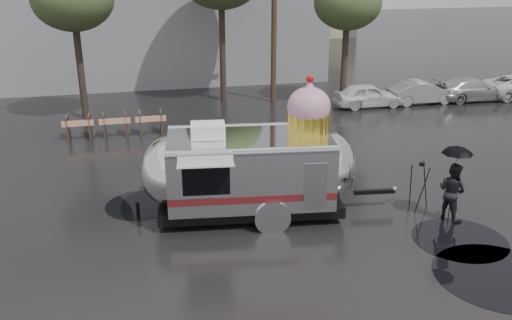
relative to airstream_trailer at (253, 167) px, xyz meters
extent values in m
plane|color=black|center=(1.39, -1.33, -1.50)|extent=(120.00, 120.00, 0.00)
cylinder|color=black|center=(5.11, -4.67, -1.50)|extent=(3.10, 3.10, 0.01)
cylinder|color=black|center=(-3.31, 1.34, -1.50)|extent=(2.19, 2.19, 0.01)
cylinder|color=black|center=(5.22, -2.84, -1.50)|extent=(2.57, 2.57, 0.01)
cylinder|color=#473323|center=(3.89, 12.67, 3.00)|extent=(0.28, 0.28, 9.00)
cylinder|color=#382D26|center=(-5.61, 11.67, 1.42)|extent=(0.32, 0.32, 5.85)
cylinder|color=#382D26|center=(1.39, 13.67, 1.87)|extent=(0.32, 0.32, 6.75)
cylinder|color=#382D26|center=(7.39, 11.67, 1.20)|extent=(0.32, 0.32, 5.40)
ellipsoid|color=#324122|center=(7.39, 11.67, 3.60)|extent=(3.36, 3.36, 2.64)
cube|color=#473323|center=(-6.11, 8.67, -1.00)|extent=(0.08, 0.80, 1.00)
cube|color=#473323|center=(-5.21, 8.67, -1.00)|extent=(0.08, 0.80, 1.00)
cube|color=#E5590C|center=(-5.66, 8.29, -0.75)|extent=(1.30, 0.04, 0.25)
cube|color=#473323|center=(-4.61, 8.67, -1.00)|extent=(0.08, 0.80, 1.00)
cube|color=#473323|center=(-3.71, 8.67, -1.00)|extent=(0.08, 0.80, 1.00)
cube|color=#E5590C|center=(-4.16, 8.29, -0.75)|extent=(1.30, 0.04, 0.25)
cube|color=#473323|center=(-3.11, 8.67, -1.00)|extent=(0.08, 0.80, 1.00)
cube|color=#473323|center=(-2.21, 8.67, -1.00)|extent=(0.08, 0.80, 1.00)
cube|color=#E5590C|center=(-2.66, 8.29, -0.75)|extent=(1.30, 0.04, 0.25)
imported|color=silver|center=(8.39, 10.67, -0.80)|extent=(4.00, 1.80, 1.40)
imported|color=#B2B2B7|center=(11.39, 10.67, -0.80)|extent=(4.00, 1.80, 1.40)
imported|color=#B2B2B7|center=(14.39, 10.67, -0.78)|extent=(4.20, 1.80, 1.44)
cube|color=silver|center=(-0.10, 0.02, 0.00)|extent=(4.97, 2.99, 1.93)
ellipsoid|color=silver|center=(2.24, -0.25, 0.00)|extent=(1.88, 2.63, 1.93)
ellipsoid|color=silver|center=(-2.44, 0.29, 0.00)|extent=(1.88, 2.63, 1.93)
cube|color=black|center=(-0.10, 0.02, -1.13)|extent=(5.57, 2.75, 0.32)
cylinder|color=black|center=(0.31, -1.14, -1.13)|extent=(0.77, 0.32, 0.75)
cylinder|color=black|center=(0.56, 1.05, -1.13)|extent=(0.77, 0.32, 0.75)
cylinder|color=silver|center=(0.29, -1.29, -1.07)|extent=(1.03, 0.23, 1.03)
cube|color=black|center=(3.73, -0.43, -0.97)|extent=(1.29, 0.28, 0.13)
sphere|color=silver|center=(4.37, -0.50, -0.91)|extent=(0.19, 0.19, 0.17)
cylinder|color=black|center=(-3.40, 0.40, -1.24)|extent=(0.12, 0.12, 0.54)
cube|color=#531518|center=(-0.24, -1.20, -0.49)|extent=(4.69, 0.57, 0.21)
cube|color=#531518|center=(0.04, 1.24, -0.49)|extent=(4.69, 0.57, 0.21)
cube|color=black|center=(-1.52, -1.07, 0.16)|extent=(1.28, 0.18, 0.86)
cube|color=beige|center=(-1.55, -1.32, 0.69)|extent=(1.55, 0.70, 0.15)
cube|color=silver|center=(1.46, -1.41, -0.16)|extent=(0.64, 0.10, 1.39)
cube|color=white|center=(-1.27, 0.15, 1.17)|extent=(1.04, 0.80, 0.41)
cylinder|color=yellow|center=(1.60, -0.18, 1.28)|extent=(1.24, 1.24, 0.64)
ellipsoid|color=#D596B2|center=(1.60, -0.18, 1.80)|extent=(1.38, 1.38, 1.11)
cone|color=#D596B2|center=(1.60, -0.18, 2.35)|extent=(0.59, 0.59, 0.43)
sphere|color=red|center=(1.60, -0.18, 2.59)|extent=(0.24, 0.24, 0.21)
imported|color=gold|center=(-1.71, 0.35, -0.68)|extent=(0.60, 0.41, 1.65)
imported|color=pink|center=(-1.71, 0.35, 0.47)|extent=(1.23, 1.23, 0.84)
cylinder|color=black|center=(-1.71, 0.35, -0.68)|extent=(0.02, 0.02, 1.65)
imported|color=black|center=(5.62, -1.59, -0.63)|extent=(0.78, 0.96, 1.75)
imported|color=black|center=(5.62, -1.59, 0.41)|extent=(1.08, 1.08, 0.73)
cylinder|color=black|center=(5.62, -1.59, -0.68)|extent=(0.02, 0.02, 1.65)
cylinder|color=black|center=(5.24, -0.75, -0.77)|extent=(0.14, 0.32, 1.49)
cylinder|color=black|center=(4.80, -0.67, -0.77)|extent=(0.23, 0.27, 1.49)
cylinder|color=black|center=(4.95, -1.10, -0.77)|extent=(0.34, 0.08, 1.49)
cube|color=black|center=(5.00, -0.84, -0.01)|extent=(0.15, 0.14, 0.10)
camera|label=1|loc=(-3.16, -14.43, 5.86)|focal=38.00mm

